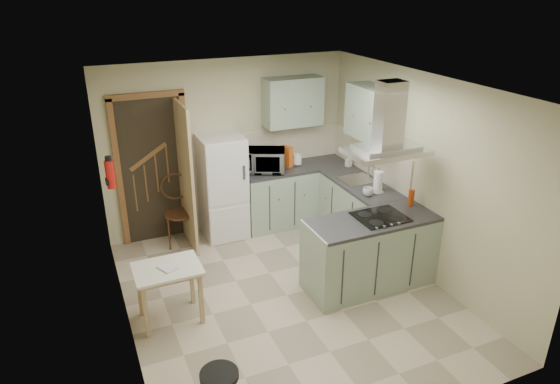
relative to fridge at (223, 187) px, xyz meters
name	(u,v)px	position (x,y,z in m)	size (l,w,h in m)	color
floor	(287,295)	(0.20, -1.80, -0.75)	(4.20, 4.20, 0.00)	#C2AF96
ceiling	(288,86)	(0.20, -1.80, 1.75)	(4.20, 4.20, 0.00)	silver
back_wall	(228,146)	(0.20, 0.30, 0.50)	(3.60, 3.60, 0.00)	beige
left_wall	(118,230)	(-1.60, -1.80, 0.50)	(4.20, 4.20, 0.00)	beige
right_wall	(421,176)	(2.00, -1.80, 0.50)	(4.20, 4.20, 0.00)	beige
doorway	(153,170)	(-0.90, 0.27, 0.30)	(1.10, 0.12, 2.10)	brown
fridge	(223,187)	(0.00, 0.00, 0.00)	(0.60, 0.60, 1.50)	white
counter_back	(278,197)	(0.86, 0.00, -0.30)	(1.08, 0.60, 0.90)	#9EB2A0
counter_right	(349,204)	(1.70, -0.68, -0.30)	(0.60, 1.95, 0.90)	#9EB2A0
splashback	(288,145)	(1.16, 0.29, 0.40)	(1.68, 0.02, 0.50)	beige
wall_cabinet_back	(293,102)	(1.15, 0.12, 1.10)	(0.85, 0.35, 0.70)	#9EB2A0
wall_cabinet_right	(374,114)	(1.82, -0.95, 1.10)	(0.35, 0.90, 0.70)	#9EB2A0
peninsula	(370,252)	(1.22, -1.98, -0.30)	(1.55, 0.65, 0.90)	#9EB2A0
hob	(380,217)	(1.32, -1.98, 0.16)	(0.58, 0.50, 0.01)	black
extractor_hood	(386,151)	(1.32, -1.98, 0.97)	(0.90, 0.55, 0.10)	silver
sink	(357,180)	(1.70, -0.85, 0.16)	(0.45, 0.40, 0.01)	silver
fire_extinguisher	(110,174)	(-1.54, -0.90, 0.75)	(0.10, 0.10, 0.32)	#B2140F
drop_leaf_table	(170,294)	(-1.15, -1.70, -0.42)	(0.71, 0.53, 0.66)	tan
bentwood_chair	(180,214)	(-0.65, -0.03, -0.29)	(0.41, 0.41, 0.92)	#492718
microwave	(264,161)	(0.64, -0.01, 0.31)	(0.59, 0.40, 0.33)	black
kettle	(297,159)	(1.19, 0.03, 0.24)	(0.13, 0.13, 0.19)	white
cereal_box	(286,156)	(1.03, 0.07, 0.30)	(0.08, 0.20, 0.30)	orange
soap_bottle	(349,161)	(1.87, -0.32, 0.24)	(0.08, 0.08, 0.18)	silver
paper_towel	(378,182)	(1.71, -1.33, 0.30)	(0.12, 0.12, 0.30)	white
cup	(368,192)	(1.54, -1.38, 0.20)	(0.14, 0.14, 0.11)	silver
red_bottle	(411,198)	(1.86, -1.84, 0.25)	(0.07, 0.07, 0.21)	#BC3D10
book	(161,267)	(-1.22, -1.75, -0.04)	(0.15, 0.20, 0.09)	#9B3343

